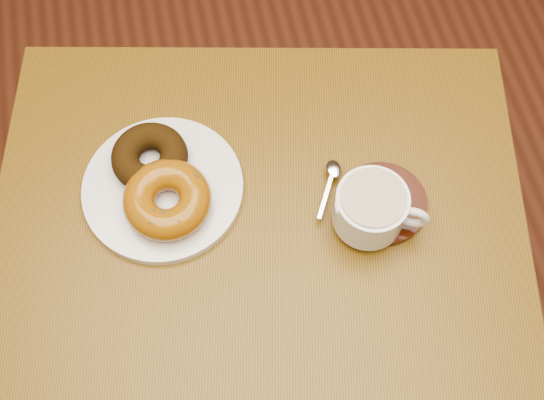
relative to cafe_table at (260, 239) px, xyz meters
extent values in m
cube|color=brown|center=(0.00, 0.00, 0.10)|extent=(0.89, 0.74, 0.03)
cylinder|color=#4C3115|center=(-0.29, 0.32, -0.26)|extent=(0.04, 0.04, 0.70)
cylinder|color=#4C3115|center=(0.40, 0.17, -0.26)|extent=(0.04, 0.04, 0.70)
cylinder|color=white|center=(-0.13, 0.06, 0.12)|extent=(0.25, 0.25, 0.01)
torus|color=black|center=(-0.14, 0.10, 0.15)|extent=(0.16, 0.16, 0.04)
torus|color=#965B10|center=(-0.13, 0.02, 0.16)|extent=(0.18, 0.18, 0.05)
cube|color=#433416|center=(-0.09, 0.02, 0.18)|extent=(0.01, 0.01, 0.00)
cube|color=#433416|center=(-0.09, 0.04, 0.18)|extent=(0.01, 0.01, 0.00)
cube|color=#433416|center=(-0.10, 0.05, 0.18)|extent=(0.01, 0.01, 0.00)
cube|color=#433416|center=(-0.11, 0.06, 0.18)|extent=(0.01, 0.01, 0.00)
cube|color=#433416|center=(-0.13, 0.06, 0.18)|extent=(0.01, 0.01, 0.00)
cube|color=#433416|center=(-0.14, 0.06, 0.18)|extent=(0.01, 0.01, 0.00)
cube|color=#433416|center=(-0.16, 0.05, 0.18)|extent=(0.01, 0.01, 0.00)
cube|color=#433416|center=(-0.16, 0.04, 0.18)|extent=(0.01, 0.01, 0.00)
cube|color=#433416|center=(-0.17, 0.02, 0.18)|extent=(0.01, 0.01, 0.00)
cube|color=#433416|center=(-0.16, 0.01, 0.18)|extent=(0.01, 0.01, 0.00)
cube|color=#433416|center=(-0.16, -0.01, 0.18)|extent=(0.01, 0.01, 0.00)
cube|color=#433416|center=(-0.14, -0.01, 0.18)|extent=(0.01, 0.01, 0.00)
cube|color=#433416|center=(-0.13, -0.02, 0.18)|extent=(0.01, 0.01, 0.00)
cube|color=#433416|center=(-0.11, -0.01, 0.18)|extent=(0.01, 0.01, 0.00)
cube|color=#433416|center=(-0.10, -0.01, 0.18)|extent=(0.01, 0.01, 0.00)
cube|color=#433416|center=(-0.09, 0.01, 0.18)|extent=(0.01, 0.01, 0.00)
cylinder|color=#351107|center=(0.18, -0.03, 0.12)|extent=(0.13, 0.13, 0.01)
cylinder|color=white|center=(0.15, -0.05, 0.16)|extent=(0.10, 0.10, 0.07)
cylinder|color=brown|center=(0.15, -0.05, 0.20)|extent=(0.09, 0.09, 0.00)
torus|color=white|center=(0.20, -0.08, 0.17)|extent=(0.05, 0.03, 0.05)
ellipsoid|color=silver|center=(0.12, 0.03, 0.13)|extent=(0.02, 0.03, 0.01)
cube|color=silver|center=(0.10, -0.01, 0.13)|extent=(0.04, 0.07, 0.00)
camera|label=1|loc=(-0.07, -0.42, 1.03)|focal=45.00mm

